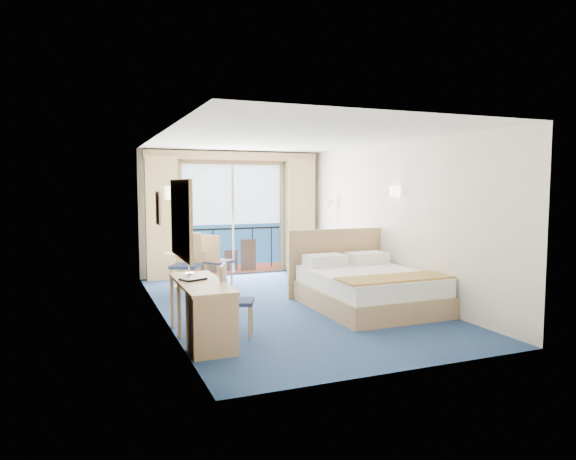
# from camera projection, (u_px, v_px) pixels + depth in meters

# --- Properties ---
(floor) EXTENTS (6.50, 6.50, 0.00)m
(floor) POSITION_uv_depth(u_px,v_px,m) (287.00, 305.00, 8.40)
(floor) COLOR navy
(floor) RESTS_ON ground
(room_walls) EXTENTS (4.04, 6.54, 2.72)m
(room_walls) POSITION_uv_depth(u_px,v_px,m) (287.00, 196.00, 8.25)
(room_walls) COLOR silver
(room_walls) RESTS_ON ground
(balcony_door) EXTENTS (2.36, 0.03, 2.52)m
(balcony_door) POSITION_uv_depth(u_px,v_px,m) (232.00, 222.00, 11.27)
(balcony_door) COLOR navy
(balcony_door) RESTS_ON room_walls
(curtain_left) EXTENTS (0.65, 0.22, 2.55)m
(curtain_left) POSITION_uv_depth(u_px,v_px,m) (162.00, 218.00, 10.55)
(curtain_left) COLOR tan
(curtain_left) RESTS_ON room_walls
(curtain_right) EXTENTS (0.65, 0.22, 2.55)m
(curtain_right) POSITION_uv_depth(u_px,v_px,m) (300.00, 215.00, 11.71)
(curtain_right) COLOR tan
(curtain_right) RESTS_ON room_walls
(pelmet) EXTENTS (3.80, 0.25, 0.18)m
(pelmet) POSITION_uv_depth(u_px,v_px,m) (234.00, 156.00, 11.04)
(pelmet) COLOR tan
(pelmet) RESTS_ON room_walls
(mirror) EXTENTS (0.05, 1.25, 0.95)m
(mirror) POSITION_uv_depth(u_px,v_px,m) (181.00, 219.00, 6.15)
(mirror) COLOR tan
(mirror) RESTS_ON room_walls
(wall_print) EXTENTS (0.04, 0.42, 0.52)m
(wall_print) POSITION_uv_depth(u_px,v_px,m) (158.00, 208.00, 7.95)
(wall_print) COLOR tan
(wall_print) RESTS_ON room_walls
(sconce_left) EXTENTS (0.18, 0.18, 0.18)m
(sconce_left) POSITION_uv_depth(u_px,v_px,m) (171.00, 193.00, 6.97)
(sconce_left) COLOR #FDE7B1
(sconce_left) RESTS_ON room_walls
(sconce_right) EXTENTS (0.18, 0.18, 0.18)m
(sconce_right) POSITION_uv_depth(u_px,v_px,m) (395.00, 191.00, 8.83)
(sconce_right) COLOR #FDE7B1
(sconce_right) RESTS_ON room_walls
(bed) EXTENTS (1.88, 2.23, 1.18)m
(bed) POSITION_uv_depth(u_px,v_px,m) (367.00, 287.00, 8.21)
(bed) COLOR tan
(bed) RESTS_ON ground
(nightstand) EXTENTS (0.38, 0.36, 0.50)m
(nightstand) POSITION_uv_depth(u_px,v_px,m) (356.00, 274.00, 9.89)
(nightstand) COLOR #A67C58
(nightstand) RESTS_ON ground
(phone) EXTENTS (0.19, 0.15, 0.08)m
(phone) POSITION_uv_depth(u_px,v_px,m) (359.00, 259.00, 9.84)
(phone) COLOR white
(phone) RESTS_ON nightstand
(armchair) EXTENTS (1.06, 1.07, 0.71)m
(armchair) POSITION_uv_depth(u_px,v_px,m) (320.00, 267.00, 10.11)
(armchair) COLOR #4C515C
(armchair) RESTS_ON ground
(floor_lamp) EXTENTS (0.23, 0.23, 1.64)m
(floor_lamp) POSITION_uv_depth(u_px,v_px,m) (329.00, 219.00, 10.97)
(floor_lamp) COLOR silver
(floor_lamp) RESTS_ON ground
(desk) EXTENTS (0.55, 1.60, 0.75)m
(desk) POSITION_uv_depth(u_px,v_px,m) (209.00, 316.00, 6.06)
(desk) COLOR tan
(desk) RESTS_ON ground
(desk_chair) EXTENTS (0.53, 0.53, 0.94)m
(desk_chair) POSITION_uv_depth(u_px,v_px,m) (232.00, 296.00, 6.64)
(desk_chair) COLOR #1F2A49
(desk_chair) RESTS_ON ground
(folder) EXTENTS (0.36, 0.32, 0.03)m
(folder) POSITION_uv_depth(u_px,v_px,m) (193.00, 279.00, 6.54)
(folder) COLOR black
(folder) RESTS_ON desk
(desk_lamp) EXTENTS (0.12, 0.12, 0.46)m
(desk_lamp) POSITION_uv_depth(u_px,v_px,m) (189.00, 250.00, 6.81)
(desk_lamp) COLOR silver
(desk_lamp) RESTS_ON desk
(round_table) EXTENTS (0.75, 0.75, 0.68)m
(round_table) POSITION_uv_depth(u_px,v_px,m) (184.00, 261.00, 9.81)
(round_table) COLOR tan
(round_table) RESTS_ON ground
(table_chair_a) EXTENTS (0.61, 0.61, 1.02)m
(table_chair_a) POSITION_uv_depth(u_px,v_px,m) (215.00, 258.00, 9.80)
(table_chair_a) COLOR #1F2A49
(table_chair_a) RESTS_ON ground
(table_chair_b) EXTENTS (0.64, 0.64, 1.10)m
(table_chair_b) POSITION_uv_depth(u_px,v_px,m) (187.00, 260.00, 9.16)
(table_chair_b) COLOR #1F2A49
(table_chair_b) RESTS_ON ground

